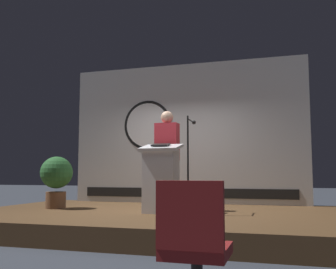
{
  "coord_description": "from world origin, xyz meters",
  "views": [
    {
      "loc": [
        2.02,
        -6.27,
        0.94
      ],
      "look_at": [
        0.11,
        0.16,
        1.61
      ],
      "focal_mm": 41.48,
      "sensor_mm": 36.0,
      "label": 1
    }
  ],
  "objects_px": {
    "audience_chair_left": "(194,240)",
    "potted_plant": "(56,177)",
    "microphone_stand": "(189,179)",
    "podium": "(161,178)",
    "speaker_person": "(167,159)"
  },
  "relations": [
    {
      "from": "potted_plant",
      "to": "audience_chair_left",
      "type": "bearing_deg",
      "value": -47.21
    },
    {
      "from": "audience_chair_left",
      "to": "microphone_stand",
      "type": "bearing_deg",
      "value": 104.02
    },
    {
      "from": "podium",
      "to": "potted_plant",
      "type": "height_order",
      "value": "podium"
    },
    {
      "from": "potted_plant",
      "to": "audience_chair_left",
      "type": "xyz_separation_m",
      "value": [
        3.41,
        -3.69,
        -0.37
      ]
    },
    {
      "from": "speaker_person",
      "to": "audience_chair_left",
      "type": "distance_m",
      "value": 4.22
    },
    {
      "from": "audience_chair_left",
      "to": "potted_plant",
      "type": "bearing_deg",
      "value": 132.79
    },
    {
      "from": "podium",
      "to": "microphone_stand",
      "type": "distance_m",
      "value": 0.5
    },
    {
      "from": "potted_plant",
      "to": "podium",
      "type": "bearing_deg",
      "value": -6.3
    },
    {
      "from": "speaker_person",
      "to": "potted_plant",
      "type": "xyz_separation_m",
      "value": [
        -2.04,
        -0.25,
        -0.32
      ]
    },
    {
      "from": "microphone_stand",
      "to": "audience_chair_left",
      "type": "relative_size",
      "value": 1.73
    },
    {
      "from": "microphone_stand",
      "to": "potted_plant",
      "type": "relative_size",
      "value": 1.63
    },
    {
      "from": "speaker_person",
      "to": "potted_plant",
      "type": "height_order",
      "value": "speaker_person"
    },
    {
      "from": "microphone_stand",
      "to": "audience_chair_left",
      "type": "height_order",
      "value": "microphone_stand"
    },
    {
      "from": "microphone_stand",
      "to": "potted_plant",
      "type": "bearing_deg",
      "value": 172.91
    },
    {
      "from": "speaker_person",
      "to": "audience_chair_left",
      "type": "xyz_separation_m",
      "value": [
        1.37,
        -3.94,
        -0.69
      ]
    }
  ]
}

